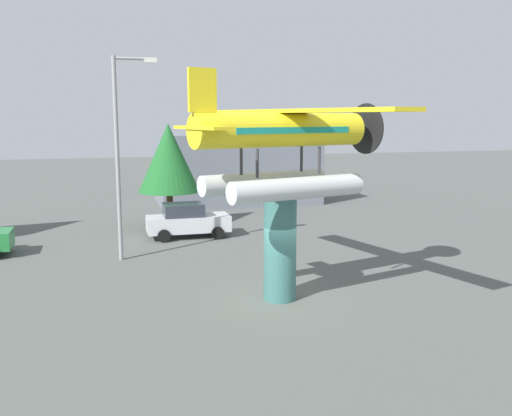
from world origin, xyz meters
TOP-DOWN VIEW (x-y plane):
  - ground_plane at (0.00, 0.00)m, footprint 140.00×140.00m
  - display_pedestal at (0.00, 0.00)m, footprint 1.10×1.10m
  - floatplane_monument at (0.13, 0.04)m, footprint 7.19×10.31m
  - car_mid_silver at (-1.52, 10.73)m, footprint 4.20×2.02m
  - streetlight_primary at (-4.80, 6.90)m, footprint 1.84×0.28m
  - storefront_building at (3.76, 22.00)m, footprint 11.17×6.47m
  - tree_east at (-2.04, 13.62)m, footprint 3.40×3.40m

SIDE VIEW (x-z plane):
  - ground_plane at x=0.00m, z-range 0.00..0.00m
  - car_mid_silver at x=-1.52m, z-range 0.00..1.76m
  - display_pedestal at x=0.00m, z-range 0.00..3.56m
  - storefront_building at x=3.76m, z-range 0.00..4.92m
  - tree_east at x=-2.04m, z-range 0.99..6.77m
  - streetlight_primary at x=-4.80m, z-range 0.65..9.26m
  - floatplane_monument at x=0.13m, z-range 3.23..7.23m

